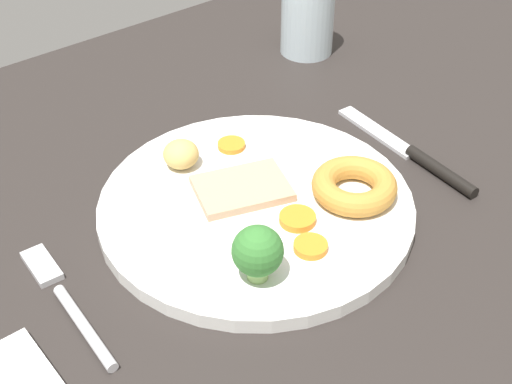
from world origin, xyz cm
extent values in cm
cube|color=#2B2623|center=(0.00, 0.00, 1.80)|extent=(120.00, 84.00, 3.60)
cylinder|color=white|center=(-3.30, 1.82, 4.30)|extent=(28.38, 28.38, 1.40)
cube|color=tan|center=(-3.50, 3.60, 5.40)|extent=(9.77, 8.32, 0.80)
torus|color=#C68938|center=(4.08, -3.06, 6.09)|extent=(7.71, 7.71, 2.18)
ellipsoid|color=#D8B260|center=(-5.52, 10.39, 6.33)|extent=(4.13, 4.12, 2.66)
cylinder|color=orange|center=(0.35, 9.85, 5.26)|extent=(2.72, 2.72, 0.52)
cylinder|color=orange|center=(-3.72, -5.94, 5.31)|extent=(2.86, 2.86, 0.62)
cylinder|color=orange|center=(-2.28, -2.64, 5.33)|extent=(3.19, 3.19, 0.67)
cylinder|color=#8CB766|center=(-9.15, -5.72, 5.70)|extent=(1.69, 1.69, 1.40)
sphere|color=#387A33|center=(-9.15, -5.72, 7.84)|extent=(4.10, 4.10, 4.10)
cylinder|color=silver|center=(-22.06, -0.93, 4.05)|extent=(1.38, 9.53, 0.90)
cube|color=silver|center=(-21.65, 7.31, 3.90)|extent=(2.22, 4.60, 0.60)
cylinder|color=black|center=(14.05, -5.01, 4.20)|extent=(1.74, 8.56, 1.20)
cube|color=silver|center=(14.62, 3.98, 3.80)|extent=(2.37, 10.59, 0.40)
cylinder|color=silver|center=(21.03, 22.35, 8.25)|extent=(6.43, 6.43, 9.30)
camera|label=1|loc=(-34.39, -37.19, 45.93)|focal=50.54mm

